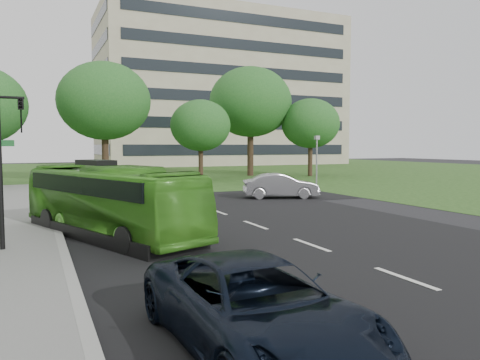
{
  "coord_description": "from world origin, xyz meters",
  "views": [
    {
      "loc": [
        -7.79,
        -14.17,
        3.07
      ],
      "look_at": [
        0.39,
        4.35,
        1.6
      ],
      "focal_mm": 35.0,
      "sensor_mm": 36.0,
      "label": 1
    }
  ],
  "objects_px": {
    "office_building": "(219,91)",
    "tree_park_e": "(311,123)",
    "sedan": "(281,186)",
    "tree_park_b": "(104,101)",
    "suv": "(255,306)",
    "tree_park_c": "(201,126)",
    "bus": "(109,201)",
    "tree_park_d": "(250,102)",
    "camera_pole": "(317,155)",
    "traffic_light": "(5,152)"
  },
  "relations": [
    {
      "from": "office_building",
      "to": "camera_pole",
      "type": "bearing_deg",
      "value": -103.74
    },
    {
      "from": "tree_park_d",
      "to": "sedan",
      "type": "bearing_deg",
      "value": -110.23
    },
    {
      "from": "office_building",
      "to": "traffic_light",
      "type": "distance_m",
      "value": 69.21
    },
    {
      "from": "office_building",
      "to": "suv",
      "type": "xyz_separation_m",
      "value": [
        -26.78,
        -69.96,
        -11.82
      ]
    },
    {
      "from": "bus",
      "to": "sedan",
      "type": "bearing_deg",
      "value": 14.72
    },
    {
      "from": "tree_park_b",
      "to": "sedan",
      "type": "relative_size",
      "value": 2.3
    },
    {
      "from": "office_building",
      "to": "suv",
      "type": "relative_size",
      "value": 8.18
    },
    {
      "from": "tree_park_b",
      "to": "bus",
      "type": "relative_size",
      "value": 1.17
    },
    {
      "from": "tree_park_d",
      "to": "tree_park_e",
      "type": "relative_size",
      "value": 1.42
    },
    {
      "from": "tree_park_d",
      "to": "bus",
      "type": "bearing_deg",
      "value": -123.35
    },
    {
      "from": "tree_park_e",
      "to": "camera_pole",
      "type": "relative_size",
      "value": 2.09
    },
    {
      "from": "office_building",
      "to": "tree_park_e",
      "type": "height_order",
      "value": "office_building"
    },
    {
      "from": "tree_park_d",
      "to": "bus",
      "type": "height_order",
      "value": "tree_park_d"
    },
    {
      "from": "tree_park_b",
      "to": "tree_park_e",
      "type": "distance_m",
      "value": 20.35
    },
    {
      "from": "tree_park_e",
      "to": "suv",
      "type": "height_order",
      "value": "tree_park_e"
    },
    {
      "from": "tree_park_b",
      "to": "camera_pole",
      "type": "xyz_separation_m",
      "value": [
        12.18,
        -13.97,
        -4.43
      ]
    },
    {
      "from": "traffic_light",
      "to": "tree_park_c",
      "type": "bearing_deg",
      "value": 59.56
    },
    {
      "from": "sedan",
      "to": "tree_park_b",
      "type": "bearing_deg",
      "value": 44.58
    },
    {
      "from": "suv",
      "to": "camera_pole",
      "type": "height_order",
      "value": "camera_pole"
    },
    {
      "from": "office_building",
      "to": "tree_park_c",
      "type": "xyz_separation_m",
      "value": [
        -15.84,
        -35.81,
        -7.57
      ]
    },
    {
      "from": "bus",
      "to": "tree_park_d",
      "type": "bearing_deg",
      "value": 35.18
    },
    {
      "from": "traffic_light",
      "to": "tree_park_b",
      "type": "bearing_deg",
      "value": 75.86
    },
    {
      "from": "tree_park_b",
      "to": "tree_park_e",
      "type": "height_order",
      "value": "tree_park_b"
    },
    {
      "from": "tree_park_e",
      "to": "sedan",
      "type": "bearing_deg",
      "value": -127.09
    },
    {
      "from": "suv",
      "to": "tree_park_c",
      "type": "bearing_deg",
      "value": 69.3
    },
    {
      "from": "tree_park_b",
      "to": "tree_park_e",
      "type": "relative_size",
      "value": 1.29
    },
    {
      "from": "tree_park_e",
      "to": "sedan",
      "type": "distance_m",
      "value": 21.42
    },
    {
      "from": "traffic_light",
      "to": "camera_pole",
      "type": "xyz_separation_m",
      "value": [
        18.52,
        12.49,
        -0.45
      ]
    },
    {
      "from": "camera_pole",
      "to": "tree_park_b",
      "type": "bearing_deg",
      "value": 137.66
    },
    {
      "from": "office_building",
      "to": "sedan",
      "type": "relative_size",
      "value": 9.04
    },
    {
      "from": "tree_park_b",
      "to": "traffic_light",
      "type": "distance_m",
      "value": 27.5
    },
    {
      "from": "tree_park_c",
      "to": "sedan",
      "type": "relative_size",
      "value": 1.64
    },
    {
      "from": "bus",
      "to": "camera_pole",
      "type": "bearing_deg",
      "value": 14.16
    },
    {
      "from": "suv",
      "to": "office_building",
      "type": "bearing_deg",
      "value": 66.13
    },
    {
      "from": "sedan",
      "to": "traffic_light",
      "type": "distance_m",
      "value": 17.04
    },
    {
      "from": "bus",
      "to": "camera_pole",
      "type": "height_order",
      "value": "camera_pole"
    },
    {
      "from": "tree_park_c",
      "to": "tree_park_e",
      "type": "xyz_separation_m",
      "value": [
        12.0,
        0.53,
        0.44
      ]
    },
    {
      "from": "office_building",
      "to": "traffic_light",
      "type": "xyz_separation_m",
      "value": [
        -30.48,
        -61.39,
        -9.6
      ]
    },
    {
      "from": "tree_park_b",
      "to": "bus",
      "type": "xyz_separation_m",
      "value": [
        -3.32,
        -25.08,
        -5.66
      ]
    },
    {
      "from": "suv",
      "to": "tree_park_d",
      "type": "bearing_deg",
      "value": 62.06
    },
    {
      "from": "tree_park_d",
      "to": "camera_pole",
      "type": "bearing_deg",
      "value": -99.44
    },
    {
      "from": "tree_park_d",
      "to": "camera_pole",
      "type": "height_order",
      "value": "tree_park_d"
    },
    {
      "from": "tree_park_b",
      "to": "camera_pole",
      "type": "distance_m",
      "value": 19.05
    },
    {
      "from": "tree_park_d",
      "to": "suv",
      "type": "bearing_deg",
      "value": -115.01
    },
    {
      "from": "office_building",
      "to": "sedan",
      "type": "distance_m",
      "value": 55.76
    },
    {
      "from": "office_building",
      "to": "bus",
      "type": "relative_size",
      "value": 4.62
    },
    {
      "from": "tree_park_e",
      "to": "tree_park_d",
      "type": "bearing_deg",
      "value": 150.51
    },
    {
      "from": "bus",
      "to": "traffic_light",
      "type": "xyz_separation_m",
      "value": [
        -3.02,
        -1.39,
        1.69
      ]
    },
    {
      "from": "camera_pole",
      "to": "sedan",
      "type": "bearing_deg",
      "value": -139.2
    },
    {
      "from": "tree_park_b",
      "to": "tree_park_d",
      "type": "distance_m",
      "value": 15.2
    }
  ]
}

